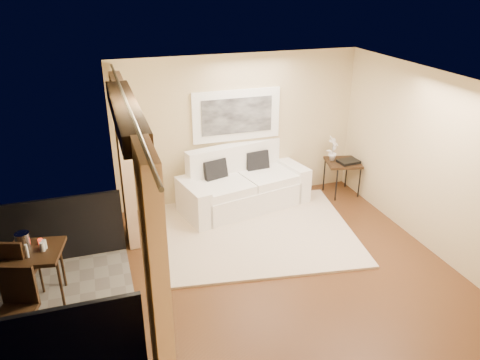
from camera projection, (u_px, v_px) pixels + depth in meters
floor at (291, 267)px, 6.86m from camera, size 5.00×5.00×0.00m
room_shell at (126, 112)px, 5.23m from camera, size 5.00×6.40×5.00m
balcony at (49, 302)px, 5.85m from camera, size 1.81×2.60×1.17m
curtains at (137, 206)px, 5.72m from camera, size 0.16×4.80×2.64m
artwork at (237, 115)px, 8.33m from camera, size 1.62×0.07×0.92m
rug at (258, 231)px, 7.77m from camera, size 3.42×3.09×0.04m
sofa at (242, 186)px, 8.51m from camera, size 2.44×1.44×1.10m
side_table at (343, 164)px, 8.89m from camera, size 0.74×0.74×0.67m
tray at (349, 161)px, 8.80m from camera, size 0.41×0.32×0.05m
orchid at (333, 148)px, 8.82m from camera, size 0.31×0.29×0.48m
bistro_table at (35, 256)px, 5.86m from camera, size 0.77×0.77×0.78m
balcony_chair_far at (14, 268)px, 5.84m from camera, size 0.55×0.55×1.00m
balcony_chair_near at (17, 301)px, 5.28m from camera, size 0.52×0.53×0.96m
ice_bucket at (23, 240)px, 5.87m from camera, size 0.18×0.18×0.20m
candle at (40, 241)px, 5.96m from camera, size 0.06×0.06×0.07m
vase at (27, 251)px, 5.66m from camera, size 0.04×0.04×0.18m
glass_a at (42, 247)px, 5.80m from camera, size 0.06×0.06×0.12m
glass_b at (44, 244)px, 5.85m from camera, size 0.06×0.06×0.12m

